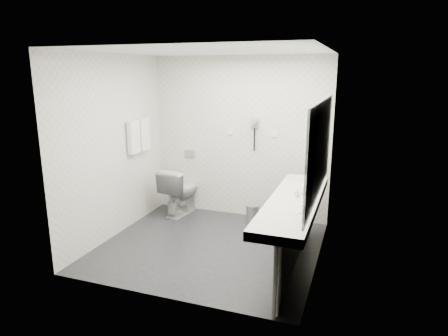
% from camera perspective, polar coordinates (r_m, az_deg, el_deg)
% --- Properties ---
extents(floor, '(2.80, 2.80, 0.00)m').
position_cam_1_polar(floor, '(5.36, -2.09, -11.20)').
color(floor, '#232428').
rests_on(floor, ground).
extents(ceiling, '(2.80, 2.80, 0.00)m').
position_cam_1_polar(ceiling, '(4.86, -2.36, 16.56)').
color(ceiling, white).
rests_on(ceiling, wall_back).
extents(wall_back, '(2.80, 0.00, 2.80)m').
position_cam_1_polar(wall_back, '(6.17, 2.27, 4.32)').
color(wall_back, silver).
rests_on(wall_back, floor).
extents(wall_front, '(2.80, 0.00, 2.80)m').
position_cam_1_polar(wall_front, '(3.82, -9.45, -1.80)').
color(wall_front, silver).
rests_on(wall_front, floor).
extents(wall_left, '(0.00, 2.60, 2.60)m').
position_cam_1_polar(wall_left, '(5.63, -15.60, 2.90)').
color(wall_left, silver).
rests_on(wall_left, floor).
extents(wall_right, '(0.00, 2.60, 2.60)m').
position_cam_1_polar(wall_right, '(4.64, 14.07, 0.75)').
color(wall_right, silver).
rests_on(wall_right, floor).
extents(vanity_counter, '(0.55, 2.20, 0.10)m').
position_cam_1_polar(vanity_counter, '(4.60, 10.07, -4.98)').
color(vanity_counter, white).
rests_on(vanity_counter, floor).
extents(vanity_panel, '(0.03, 2.15, 0.75)m').
position_cam_1_polar(vanity_panel, '(4.75, 10.15, -9.87)').
color(vanity_panel, gray).
rests_on(vanity_panel, floor).
extents(vanity_post_near, '(0.06, 0.06, 0.75)m').
position_cam_1_polar(vanity_post_near, '(3.83, 7.89, -15.93)').
color(vanity_post_near, silver).
rests_on(vanity_post_near, floor).
extents(vanity_post_far, '(0.06, 0.06, 0.75)m').
position_cam_1_polar(vanity_post_far, '(5.71, 12.22, -5.86)').
color(vanity_post_far, silver).
rests_on(vanity_post_far, floor).
extents(mirror, '(0.02, 2.20, 1.05)m').
position_cam_1_polar(mirror, '(4.41, 13.76, 2.74)').
color(mirror, '#B2BCC6').
rests_on(mirror, wall_right).
extents(basin_near, '(0.40, 0.31, 0.05)m').
position_cam_1_polar(basin_near, '(3.99, 8.49, -7.38)').
color(basin_near, white).
rests_on(basin_near, vanity_counter).
extents(basin_far, '(0.40, 0.31, 0.05)m').
position_cam_1_polar(basin_far, '(5.21, 11.30, -2.41)').
color(basin_far, white).
rests_on(basin_far, vanity_counter).
extents(faucet_near, '(0.04, 0.04, 0.15)m').
position_cam_1_polar(faucet_near, '(3.93, 11.34, -6.43)').
color(faucet_near, silver).
rests_on(faucet_near, vanity_counter).
extents(faucet_far, '(0.04, 0.04, 0.15)m').
position_cam_1_polar(faucet_far, '(5.16, 13.49, -1.64)').
color(faucet_far, silver).
rests_on(faucet_far, vanity_counter).
extents(soap_bottle_a, '(0.06, 0.06, 0.10)m').
position_cam_1_polar(soap_bottle_a, '(4.64, 10.53, -3.57)').
color(soap_bottle_a, silver).
rests_on(soap_bottle_a, vanity_counter).
extents(soap_bottle_b, '(0.09, 0.09, 0.08)m').
position_cam_1_polar(soap_bottle_b, '(4.74, 11.41, -3.34)').
color(soap_bottle_b, silver).
rests_on(soap_bottle_b, vanity_counter).
extents(soap_bottle_c, '(0.06, 0.06, 0.13)m').
position_cam_1_polar(soap_bottle_c, '(4.42, 12.00, -4.26)').
color(soap_bottle_c, silver).
rests_on(soap_bottle_c, vanity_counter).
extents(glass_left, '(0.06, 0.06, 0.10)m').
position_cam_1_polar(glass_left, '(4.80, 12.06, -3.01)').
color(glass_left, silver).
rests_on(glass_left, vanity_counter).
extents(glass_right, '(0.06, 0.06, 0.10)m').
position_cam_1_polar(glass_right, '(4.95, 12.83, -2.59)').
color(glass_right, silver).
rests_on(glass_right, vanity_counter).
extents(toilet, '(0.51, 0.80, 0.77)m').
position_cam_1_polar(toilet, '(6.43, -6.32, -3.29)').
color(toilet, white).
rests_on(toilet, floor).
extents(flush_plate, '(0.18, 0.02, 0.12)m').
position_cam_1_polar(flush_plate, '(6.51, -4.96, 2.10)').
color(flush_plate, '#B2B5BA').
rests_on(flush_plate, wall_back).
extents(pedal_bin, '(0.26, 0.26, 0.28)m').
position_cam_1_polar(pedal_bin, '(6.07, 4.14, -6.72)').
color(pedal_bin, '#B2B5BA').
rests_on(pedal_bin, floor).
extents(bin_lid, '(0.20, 0.20, 0.02)m').
position_cam_1_polar(bin_lid, '(6.02, 4.16, -5.41)').
color(bin_lid, '#B2B5BA').
rests_on(bin_lid, pedal_bin).
extents(towel_rail, '(0.02, 0.62, 0.02)m').
position_cam_1_polar(towel_rail, '(6.01, -12.39, 6.65)').
color(towel_rail, silver).
rests_on(towel_rail, wall_left).
extents(towel_near, '(0.07, 0.24, 0.48)m').
position_cam_1_polar(towel_near, '(5.91, -12.91, 4.36)').
color(towel_near, white).
rests_on(towel_near, towel_rail).
extents(towel_far, '(0.07, 0.24, 0.48)m').
position_cam_1_polar(towel_far, '(6.15, -11.52, 4.78)').
color(towel_far, white).
rests_on(towel_far, towel_rail).
extents(dryer_cradle, '(0.10, 0.04, 0.14)m').
position_cam_1_polar(dryer_cradle, '(6.03, 4.49, 6.48)').
color(dryer_cradle, gray).
rests_on(dryer_cradle, wall_back).
extents(dryer_barrel, '(0.08, 0.14, 0.08)m').
position_cam_1_polar(dryer_barrel, '(5.96, 4.32, 6.69)').
color(dryer_barrel, gray).
rests_on(dryer_barrel, dryer_cradle).
extents(dryer_cord, '(0.02, 0.02, 0.35)m').
position_cam_1_polar(dryer_cord, '(6.06, 4.41, 4.12)').
color(dryer_cord, black).
rests_on(dryer_cord, dryer_cradle).
extents(switch_plate_a, '(0.09, 0.02, 0.09)m').
position_cam_1_polar(switch_plate_a, '(6.19, 0.91, 5.30)').
color(switch_plate_a, white).
rests_on(switch_plate_a, wall_back).
extents(switch_plate_b, '(0.09, 0.02, 0.09)m').
position_cam_1_polar(switch_plate_b, '(6.00, 7.28, 4.93)').
color(switch_plate_b, white).
rests_on(switch_plate_b, wall_back).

